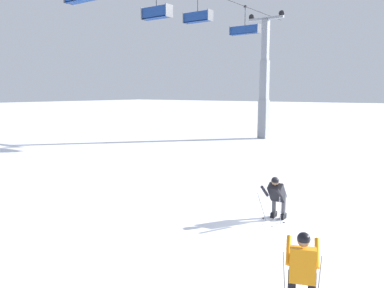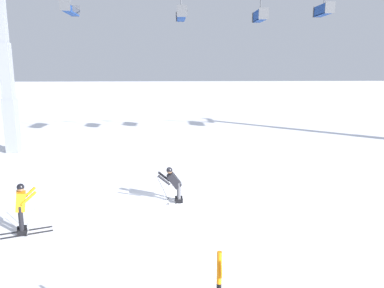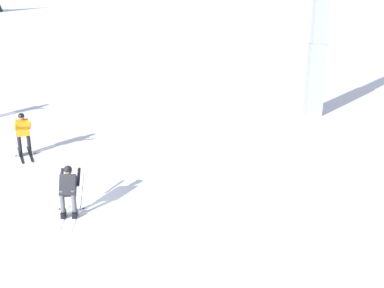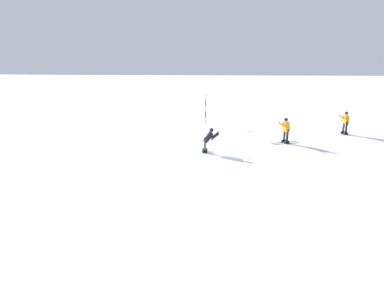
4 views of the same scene
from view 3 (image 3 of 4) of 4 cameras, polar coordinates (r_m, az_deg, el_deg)
name	(u,v)px [view 3 (image 3 of 4)]	position (r m, az deg, el deg)	size (l,w,h in m)	color
ground_plane	(37,214)	(14.59, -16.89, -7.49)	(260.00, 260.00, 0.00)	white
skier_carving_main	(68,188)	(14.03, -13.66, -4.84)	(1.63, 0.71, 1.48)	white
lift_tower_near	(320,18)	(22.91, 14.12, 13.46)	(0.69, 2.70, 10.04)	gray
skier_distant_downhill	(23,132)	(18.74, -18.37, 1.33)	(1.76, 0.99, 1.59)	black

